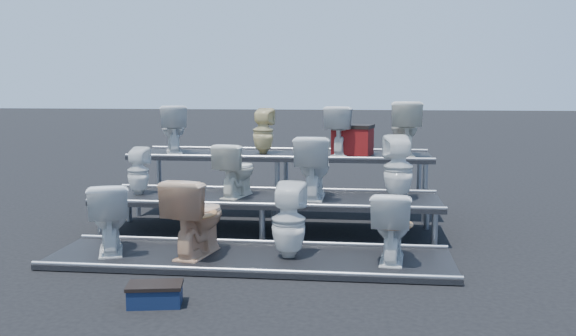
# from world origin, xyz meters

# --- Properties ---
(ground) EXTENTS (80.00, 80.00, 0.00)m
(ground) POSITION_xyz_m (0.00, 0.00, 0.00)
(ground) COLOR black
(ground) RESTS_ON ground
(tier_front) EXTENTS (4.20, 1.20, 0.06)m
(tier_front) POSITION_xyz_m (0.00, -1.30, 0.03)
(tier_front) COLOR black
(tier_front) RESTS_ON ground
(tier_mid) EXTENTS (4.20, 1.20, 0.46)m
(tier_mid) POSITION_xyz_m (0.00, 0.00, 0.23)
(tier_mid) COLOR black
(tier_mid) RESTS_ON ground
(tier_back) EXTENTS (4.20, 1.20, 0.86)m
(tier_back) POSITION_xyz_m (0.00, 1.30, 0.43)
(tier_back) COLOR black
(tier_back) RESTS_ON ground
(toilet_0) EXTENTS (0.66, 0.84, 0.75)m
(toilet_0) POSITION_xyz_m (-1.52, -1.30, 0.44)
(toilet_0) COLOR white
(toilet_0) RESTS_ON tier_front
(toilet_1) EXTENTS (0.61, 0.88, 0.82)m
(toilet_1) POSITION_xyz_m (-0.57, -1.30, 0.47)
(toilet_1) COLOR #DEAB81
(toilet_1) RESTS_ON tier_front
(toilet_2) EXTENTS (0.38, 0.39, 0.78)m
(toilet_2) POSITION_xyz_m (0.41, -1.30, 0.45)
(toilet_2) COLOR white
(toilet_2) RESTS_ON tier_front
(toilet_3) EXTENTS (0.46, 0.74, 0.72)m
(toilet_3) POSITION_xyz_m (1.46, -1.30, 0.42)
(toilet_3) COLOR white
(toilet_3) RESTS_ON tier_front
(toilet_4) EXTENTS (0.28, 0.28, 0.60)m
(toilet_4) POSITION_xyz_m (-1.66, 0.00, 0.76)
(toilet_4) COLOR white
(toilet_4) RESTS_ON tier_mid
(toilet_5) EXTENTS (0.52, 0.72, 0.66)m
(toilet_5) POSITION_xyz_m (-0.40, 0.00, 0.79)
(toilet_5) COLOR white
(toilet_5) RESTS_ON tier_mid
(toilet_6) EXTENTS (0.44, 0.76, 0.77)m
(toilet_6) POSITION_xyz_m (0.56, 0.00, 0.85)
(toilet_6) COLOR white
(toilet_6) RESTS_ON tier_mid
(toilet_7) EXTENTS (0.41, 0.42, 0.78)m
(toilet_7) POSITION_xyz_m (1.58, 0.00, 0.85)
(toilet_7) COLOR white
(toilet_7) RESTS_ON tier_mid
(toilet_8) EXTENTS (0.58, 0.76, 0.69)m
(toilet_8) POSITION_xyz_m (-1.59, 1.30, 1.20)
(toilet_8) COLOR white
(toilet_8) RESTS_ON tier_back
(toilet_9) EXTENTS (0.33, 0.34, 0.65)m
(toilet_9) POSITION_xyz_m (-0.27, 1.30, 1.18)
(toilet_9) COLOR beige
(toilet_9) RESTS_ON tier_back
(toilet_10) EXTENTS (0.55, 0.75, 0.69)m
(toilet_10) POSITION_xyz_m (0.88, 1.30, 1.20)
(toilet_10) COLOR white
(toilet_10) RESTS_ON tier_back
(toilet_11) EXTENTS (0.45, 0.76, 0.76)m
(toilet_11) POSITION_xyz_m (1.72, 1.30, 1.24)
(toilet_11) COLOR white
(toilet_11) RESTS_ON tier_back
(red_crate) EXTENTS (0.60, 0.52, 0.38)m
(red_crate) POSITION_xyz_m (1.01, 1.27, 1.05)
(red_crate) COLOR maroon
(red_crate) RESTS_ON tier_back
(step_stool) EXTENTS (0.48, 0.34, 0.16)m
(step_stool) POSITION_xyz_m (-0.55, -2.72, 0.08)
(step_stool) COLOR #0E1935
(step_stool) RESTS_ON ground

